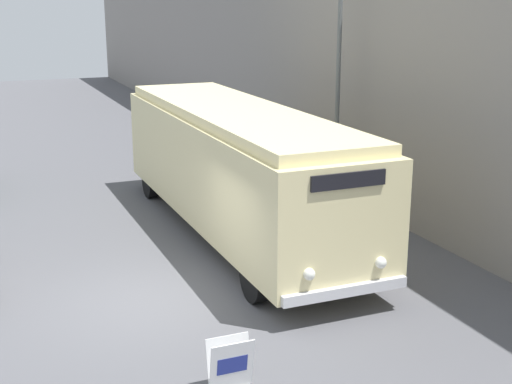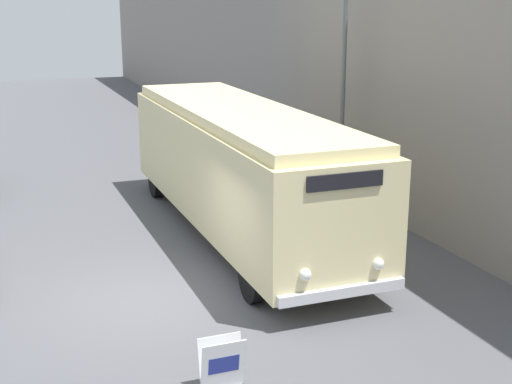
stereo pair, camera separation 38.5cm
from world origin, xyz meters
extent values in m
plane|color=#56565B|center=(0.00, 0.00, 0.00)|extent=(80.00, 80.00, 0.00)
cube|color=gray|center=(7.28, 10.00, 3.86)|extent=(0.30, 60.00, 7.72)
cylinder|color=black|center=(1.90, -0.74, 0.48)|extent=(0.28, 0.95, 0.95)
cylinder|color=black|center=(4.22, -0.74, 0.48)|extent=(0.28, 0.95, 0.95)
cylinder|color=black|center=(1.90, 7.26, 0.48)|extent=(0.28, 0.95, 0.95)
cylinder|color=black|center=(4.22, 7.26, 0.48)|extent=(0.28, 0.95, 0.95)
cube|color=beige|center=(3.06, 3.26, 1.68)|extent=(2.65, 10.80, 2.42)
cube|color=#F8E8A7|center=(3.06, 3.26, 3.01)|extent=(2.44, 10.36, 0.24)
cube|color=silver|center=(3.06, -2.20, 0.60)|extent=(2.51, 0.12, 0.20)
sphere|color=white|center=(2.33, -2.17, 1.03)|extent=(0.22, 0.22, 0.22)
sphere|color=white|center=(3.79, -2.17, 1.03)|extent=(0.22, 0.22, 0.22)
cube|color=black|center=(3.06, -2.16, 2.64)|extent=(1.46, 0.06, 0.28)
cube|color=white|center=(0.35, -3.59, 0.40)|extent=(0.69, 0.16, 0.80)
cube|color=white|center=(0.35, -3.44, 0.40)|extent=(0.69, 0.16, 0.80)
cube|color=navy|center=(0.35, -3.60, 0.42)|extent=(0.48, 0.05, 0.28)
cylinder|color=#595E60|center=(6.38, 4.28, 3.38)|extent=(0.12, 0.12, 6.76)
camera|label=1|loc=(-2.97, -12.52, 5.71)|focal=50.00mm
camera|label=2|loc=(-2.61, -12.66, 5.71)|focal=50.00mm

